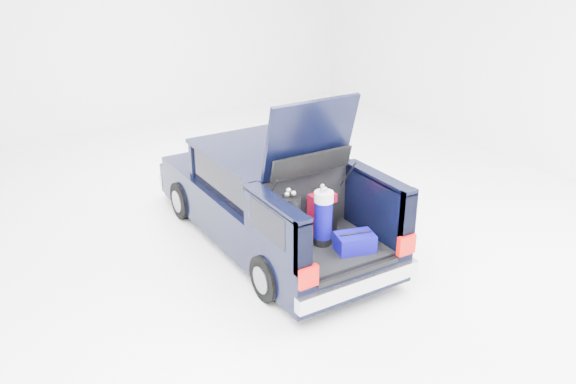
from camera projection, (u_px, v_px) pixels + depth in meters
ground at (271, 241)px, 9.29m from camera, size 14.00×14.00×0.00m
car at (267, 198)px, 9.10m from camera, size 1.87×4.65×2.47m
red_suitcase at (322, 213)px, 8.18m from camera, size 0.36×0.24×0.57m
black_golf_bag at (290, 225)px, 7.58m from camera, size 0.32×0.33×0.86m
blue_golf_bag at (323, 217)px, 7.80m from camera, size 0.33×0.33×0.83m
blue_duffel at (355, 242)px, 7.74m from camera, size 0.55×0.43×0.25m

